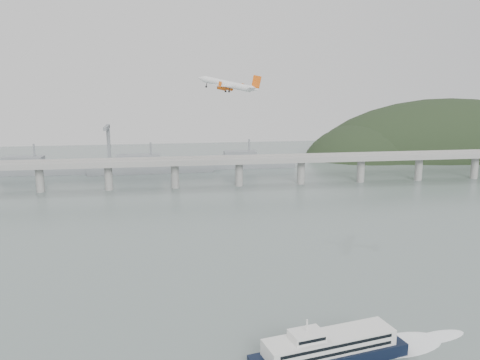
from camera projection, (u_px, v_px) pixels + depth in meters
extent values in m
plane|color=slate|center=(259.00, 296.00, 204.06)|extent=(900.00, 900.00, 0.00)
cube|color=gray|center=(214.00, 161.00, 393.45)|extent=(800.00, 22.00, 2.20)
cube|color=gray|center=(215.00, 161.00, 382.87)|extent=(800.00, 0.60, 1.80)
cube|color=gray|center=(212.00, 157.00, 403.20)|extent=(800.00, 0.60, 1.80)
cylinder|color=gray|center=(40.00, 180.00, 377.67)|extent=(6.00, 6.00, 21.00)
cylinder|color=gray|center=(109.00, 178.00, 384.59)|extent=(6.00, 6.00, 21.00)
cylinder|color=gray|center=(175.00, 176.00, 391.51)|extent=(6.00, 6.00, 21.00)
cylinder|color=gray|center=(239.00, 174.00, 398.42)|extent=(6.00, 6.00, 21.00)
cylinder|color=gray|center=(301.00, 172.00, 405.34)|extent=(6.00, 6.00, 21.00)
cylinder|color=gray|center=(361.00, 170.00, 412.26)|extent=(6.00, 6.00, 21.00)
cylinder|color=gray|center=(419.00, 169.00, 419.17)|extent=(6.00, 6.00, 21.00)
cylinder|color=gray|center=(475.00, 167.00, 426.09)|extent=(6.00, 6.00, 21.00)
ellipsoid|color=black|center=(445.00, 169.00, 564.60)|extent=(320.00, 150.00, 156.00)
ellipsoid|color=black|center=(367.00, 168.00, 540.52)|extent=(140.00, 110.00, 96.00)
cube|color=slate|center=(36.00, 170.00, 443.81)|extent=(95.67, 20.15, 8.00)
cube|color=slate|center=(24.00, 161.00, 440.82)|extent=(33.90, 15.02, 8.00)
cylinder|color=slate|center=(34.00, 152.00, 440.46)|extent=(1.60, 1.60, 14.00)
cube|color=slate|center=(151.00, 168.00, 452.81)|extent=(110.55, 21.43, 8.00)
cube|color=slate|center=(138.00, 159.00, 449.61)|extent=(39.01, 16.73, 8.00)
cylinder|color=slate|center=(151.00, 150.00, 449.45)|extent=(1.60, 1.60, 14.00)
cube|color=slate|center=(249.00, 163.00, 474.94)|extent=(85.00, 13.60, 8.00)
cube|color=slate|center=(240.00, 155.00, 472.08)|extent=(29.75, 11.90, 8.00)
cylinder|color=slate|center=(249.00, 146.00, 471.58)|extent=(1.60, 1.60, 14.00)
cube|color=slate|center=(109.00, 145.00, 477.80)|extent=(3.00, 3.00, 40.00)
cube|color=slate|center=(107.00, 128.00, 464.34)|extent=(3.00, 28.00, 3.00)
cube|color=black|center=(329.00, 355.00, 157.59)|extent=(51.60, 22.39, 4.01)
cube|color=silver|center=(330.00, 342.00, 156.64)|extent=(43.32, 18.73, 5.02)
cube|color=black|center=(338.00, 346.00, 151.72)|extent=(37.31, 8.23, 1.00)
cube|color=black|center=(338.00, 354.00, 152.23)|extent=(37.31, 8.23, 1.00)
cube|color=black|center=(322.00, 331.00, 161.02)|extent=(37.31, 8.23, 1.00)
cube|color=black|center=(321.00, 337.00, 161.52)|extent=(37.31, 8.23, 1.00)
cube|color=silver|center=(307.00, 335.00, 153.11)|extent=(11.30, 8.99, 2.61)
cube|color=black|center=(312.00, 341.00, 149.85)|extent=(8.85, 2.03, 1.00)
cylinder|color=silver|center=(307.00, 326.00, 152.44)|extent=(0.60, 0.60, 4.01)
ellipsoid|color=white|center=(403.00, 344.00, 167.56)|extent=(31.31, 20.24, 0.20)
ellipsoid|color=white|center=(438.00, 337.00, 172.33)|extent=(22.72, 11.65, 0.20)
cylinder|color=white|center=(227.00, 84.00, 272.16)|extent=(25.14, 17.56, 8.58)
cone|color=white|center=(201.00, 78.00, 276.90)|extent=(5.68, 5.33, 4.21)
cone|color=white|center=(255.00, 89.00, 267.15)|extent=(6.42, 5.57, 4.39)
cube|color=white|center=(228.00, 86.00, 272.08)|extent=(20.06, 31.42, 2.95)
cube|color=white|center=(253.00, 87.00, 267.29)|extent=(8.30, 11.76, 1.42)
cube|color=#E1570F|center=(256.00, 82.00, 266.28)|extent=(5.12, 2.68, 7.05)
cylinder|color=#E1570F|center=(229.00, 88.00, 277.79)|extent=(4.96, 4.24, 2.99)
cylinder|color=black|center=(226.00, 88.00, 278.41)|extent=(1.76, 2.23, 2.27)
cube|color=white|center=(229.00, 87.00, 277.57)|extent=(2.43, 1.43, 1.62)
cylinder|color=#E1570F|center=(222.00, 88.00, 267.86)|extent=(4.96, 4.24, 2.99)
cylinder|color=black|center=(218.00, 87.00, 268.48)|extent=(1.76, 2.23, 2.27)
cube|color=white|center=(222.00, 86.00, 267.64)|extent=(2.43, 1.43, 1.62)
cylinder|color=black|center=(229.00, 89.00, 274.81)|extent=(0.91, 0.58, 2.38)
cylinder|color=black|center=(229.00, 91.00, 275.05)|extent=(1.31, 0.90, 1.27)
cylinder|color=black|center=(226.00, 89.00, 270.12)|extent=(0.91, 0.58, 2.38)
cylinder|color=black|center=(226.00, 91.00, 270.36)|extent=(1.31, 0.90, 1.27)
cylinder|color=black|center=(207.00, 85.00, 276.33)|extent=(0.91, 0.58, 2.38)
cylinder|color=black|center=(206.00, 87.00, 276.57)|extent=(1.31, 0.90, 1.27)
cube|color=#E1570F|center=(243.00, 86.00, 286.57)|extent=(1.87, 1.02, 2.60)
cube|color=#E1570F|center=(220.00, 84.00, 255.88)|extent=(1.87, 1.02, 2.60)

